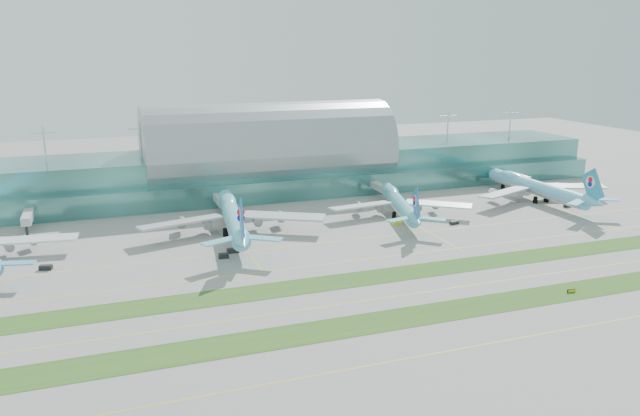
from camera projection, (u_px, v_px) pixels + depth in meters
name	position (u px, v px, depth m)	size (l,w,h in m)	color
ground	(380.00, 279.00, 191.04)	(700.00, 700.00, 0.00)	gray
terminal	(269.00, 162.00, 304.81)	(340.00, 69.10, 36.00)	#3D7A75
grass_strip_near	(425.00, 314.00, 165.52)	(420.00, 12.00, 0.08)	#2D591E
grass_strip_far	(378.00, 276.00, 192.85)	(420.00, 12.00, 0.08)	#2D591E
taxiline_a	(467.00, 348.00, 147.30)	(420.00, 0.35, 0.01)	yellow
taxiline_b	(401.00, 295.00, 178.28)	(420.00, 0.35, 0.01)	yellow
taxiline_c	(357.00, 260.00, 207.44)	(420.00, 0.35, 0.01)	yellow
taxiline_d	(334.00, 242.00, 227.48)	(420.00, 0.35, 0.01)	yellow
airliner_b	(232.00, 215.00, 236.63)	(70.24, 80.25, 22.09)	#6ACEE9
airliner_c	(399.00, 202.00, 260.99)	(58.43, 67.54, 18.89)	#5EC0D0
airliner_d	(535.00, 186.00, 286.63)	(68.57, 77.69, 21.41)	#69C1E7
gse_b	(46.00, 267.00, 198.62)	(3.89, 2.00, 1.50)	black
gse_c	(223.00, 256.00, 209.50)	(3.38, 2.04, 1.64)	black
gse_d	(233.00, 250.00, 215.11)	(4.15, 2.10, 1.50)	black
gse_e	(397.00, 222.00, 249.29)	(3.68, 2.08, 1.76)	yellow
gse_f	(454.00, 223.00, 249.66)	(3.66, 1.80, 1.30)	black
gse_g	(567.00, 205.00, 276.30)	(3.56, 1.69, 1.64)	black
gse_h	(579.00, 202.00, 281.60)	(3.94, 1.88, 1.50)	black
taxiway_sign_east	(571.00, 291.00, 180.19)	(2.56, 0.60, 1.08)	black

